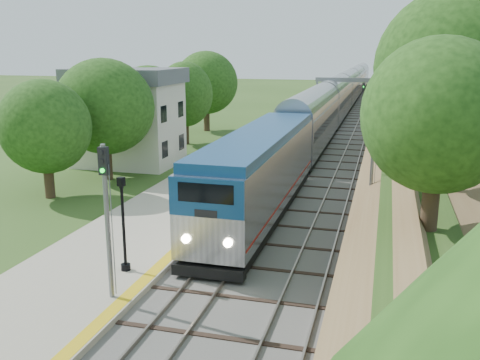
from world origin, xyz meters
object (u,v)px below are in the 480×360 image
(train, at_px, (341,97))
(signal_platform, at_px, (106,205))
(lamppost_far, at_px, (124,230))
(signal_gantry, at_px, (350,90))
(station_building, at_px, (128,116))
(signal_farside, at_px, (372,160))

(train, distance_m, signal_platform, 66.17)
(train, distance_m, lamppost_far, 63.77)
(signal_gantry, relative_size, lamppost_far, 2.06)
(station_building, distance_m, train, 44.71)
(train, height_order, lamppost_far, train)
(signal_gantry, bearing_deg, signal_platform, -96.30)
(signal_platform, distance_m, signal_farside, 15.01)
(train, bearing_deg, signal_farside, -83.47)
(station_building, height_order, lamppost_far, station_building)
(signal_gantry, relative_size, train, 0.07)
(signal_platform, bearing_deg, signal_farside, 52.67)
(signal_farside, bearing_deg, station_building, 149.86)
(station_building, xyz_separation_m, train, (14.00, 42.43, -1.68))
(lamppost_far, height_order, signal_platform, signal_platform)
(station_building, relative_size, lamppost_far, 2.11)
(signal_farside, bearing_deg, lamppost_far, -135.72)
(signal_farside, bearing_deg, train, 96.53)
(lamppost_far, distance_m, signal_farside, 13.72)
(station_building, bearing_deg, signal_farside, -30.14)
(train, relative_size, lamppost_far, 31.66)
(station_building, xyz_separation_m, signal_farside, (20.20, -11.73, -0.29))
(signal_gantry, bearing_deg, train, 98.07)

